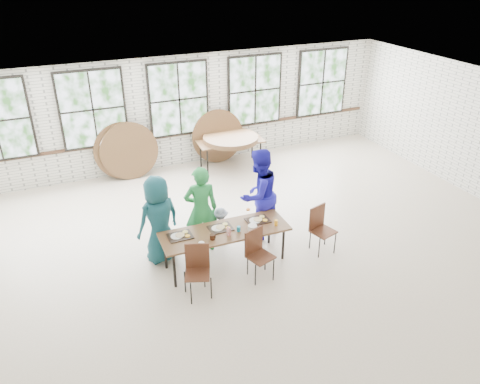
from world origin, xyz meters
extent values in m
plane|color=beige|center=(0.00, 0.00, 0.00)|extent=(12.00, 12.00, 0.00)
plane|color=white|center=(0.00, 0.00, 3.00)|extent=(12.00, 12.00, 0.00)
plane|color=silver|center=(0.00, 4.50, 1.50)|extent=(12.00, 0.00, 12.00)
plane|color=silver|center=(0.00, -4.50, 1.50)|extent=(12.00, 0.00, 12.00)
cube|color=#422819|center=(0.00, 4.47, 0.90)|extent=(11.80, 0.05, 0.08)
cube|color=black|center=(-2.20, 4.44, 1.88)|extent=(1.62, 0.05, 1.97)
cube|color=white|center=(-2.20, 4.41, 1.88)|extent=(1.50, 0.01, 1.85)
cube|color=black|center=(0.00, 4.44, 1.88)|extent=(1.62, 0.05, 1.97)
cube|color=white|center=(0.00, 4.41, 1.88)|extent=(1.50, 0.01, 1.85)
cube|color=black|center=(2.20, 4.44, 1.88)|extent=(1.62, 0.05, 1.97)
cube|color=white|center=(2.20, 4.41, 1.88)|extent=(1.50, 0.01, 1.85)
cube|color=black|center=(4.40, 4.44, 1.88)|extent=(1.62, 0.05, 1.97)
cube|color=white|center=(4.40, 4.41, 1.88)|extent=(1.50, 0.01, 1.85)
cube|color=brown|center=(-0.64, -0.36, 0.72)|extent=(2.42, 0.87, 0.04)
cylinder|color=black|center=(-1.72, -0.66, 0.35)|extent=(0.05, 0.05, 0.70)
cylinder|color=black|center=(-1.72, -0.06, 0.35)|extent=(0.05, 0.05, 0.70)
cylinder|color=black|center=(0.44, -0.66, 0.35)|extent=(0.05, 0.05, 0.70)
cylinder|color=black|center=(0.44, -0.06, 0.35)|extent=(0.05, 0.05, 0.70)
cube|color=#4F2A1A|center=(-1.42, -1.05, 0.45)|extent=(0.54, 0.52, 0.03)
cube|color=#4F2A1A|center=(-1.35, -0.87, 0.70)|extent=(0.40, 0.18, 0.50)
cylinder|color=black|center=(-1.60, -1.22, 0.22)|extent=(0.02, 0.02, 0.44)
cylinder|color=black|center=(-1.60, -0.88, 0.22)|extent=(0.02, 0.02, 0.44)
cylinder|color=black|center=(-1.24, -1.22, 0.22)|extent=(0.02, 0.02, 0.44)
cylinder|color=black|center=(-1.24, -0.88, 0.22)|extent=(0.02, 0.02, 0.44)
cube|color=#4F2A1A|center=(-0.21, -1.02, 0.45)|extent=(0.52, 0.51, 0.03)
cube|color=#4F2A1A|center=(-0.27, -0.84, 0.70)|extent=(0.41, 0.16, 0.50)
cylinder|color=black|center=(-0.39, -1.19, 0.22)|extent=(0.02, 0.02, 0.44)
cylinder|color=black|center=(-0.39, -0.85, 0.22)|extent=(0.02, 0.02, 0.44)
cylinder|color=black|center=(-0.03, -1.19, 0.22)|extent=(0.02, 0.02, 0.44)
cylinder|color=black|center=(-0.03, -0.85, 0.22)|extent=(0.02, 0.02, 0.44)
cube|color=#4F2A1A|center=(1.29, -0.74, 0.45)|extent=(0.52, 0.50, 0.03)
cube|color=#4F2A1A|center=(1.23, -0.56, 0.70)|extent=(0.41, 0.15, 0.50)
cylinder|color=black|center=(1.11, -0.91, 0.22)|extent=(0.02, 0.02, 0.44)
cylinder|color=black|center=(1.11, -0.57, 0.22)|extent=(0.02, 0.02, 0.44)
cylinder|color=black|center=(1.47, -0.91, 0.22)|extent=(0.02, 0.02, 0.44)
cylinder|color=black|center=(1.47, -0.57, 0.22)|extent=(0.02, 0.02, 0.44)
imported|color=navy|center=(-1.71, 0.29, 0.87)|extent=(0.98, 0.78, 1.75)
imported|color=#23833C|center=(-0.87, 0.29, 0.90)|extent=(0.72, 0.54, 1.80)
imported|color=#162C46|center=(-0.47, 0.29, 0.42)|extent=(0.61, 0.46, 0.83)
imported|color=#1D18AB|center=(0.36, 0.29, 0.97)|extent=(1.14, 1.02, 1.94)
cube|color=brown|center=(1.21, 3.83, 0.72)|extent=(1.83, 0.84, 0.04)
cylinder|color=black|center=(0.43, 3.56, 0.35)|extent=(0.04, 0.04, 0.70)
cylinder|color=black|center=(0.43, 4.11, 0.35)|extent=(0.04, 0.04, 0.70)
cylinder|color=black|center=(1.99, 3.56, 0.35)|extent=(0.04, 0.04, 0.70)
cylinder|color=black|center=(1.99, 4.11, 0.35)|extent=(0.04, 0.04, 0.70)
cube|color=black|center=(-1.46, -0.23, 0.75)|extent=(0.44, 0.33, 0.02)
cube|color=black|center=(-0.69, -0.27, 0.75)|extent=(0.44, 0.33, 0.02)
cube|color=black|center=(0.07, -0.29, 0.75)|extent=(0.44, 0.33, 0.02)
cylinder|color=black|center=(-0.95, -0.55, 0.79)|extent=(0.09, 0.09, 0.09)
cube|color=red|center=(-0.63, -0.53, 0.80)|extent=(0.06, 0.06, 0.11)
cylinder|color=teal|center=(-0.41, -0.49, 0.79)|extent=(0.07, 0.07, 0.10)
cylinder|color=orange|center=(0.32, -0.57, 0.80)|extent=(0.07, 0.07, 0.11)
cylinder|color=white|center=(-0.16, -0.55, 0.79)|extent=(0.17, 0.17, 0.10)
ellipsoid|color=white|center=(-1.19, -0.62, 0.76)|extent=(0.11, 0.11, 0.05)
ellipsoid|color=white|center=(-0.06, -0.38, 0.76)|extent=(0.11, 0.11, 0.05)
cylinder|color=brown|center=(1.21, 3.83, 0.76)|extent=(1.50, 1.50, 0.04)
cylinder|color=brown|center=(1.21, 3.83, 0.80)|extent=(1.50, 1.50, 0.04)
cylinder|color=brown|center=(1.21, 3.83, 0.85)|extent=(1.50, 1.50, 0.04)
cylinder|color=brown|center=(-1.61, 4.28, 0.73)|extent=(1.50, 0.28, 1.49)
cylinder|color=brown|center=(-1.47, 4.18, 0.73)|extent=(1.50, 0.29, 1.49)
cylinder|color=brown|center=(1.01, 4.28, 0.73)|extent=(1.50, 0.22, 1.50)
camera|label=1|loc=(-3.31, -7.22, 5.35)|focal=35.00mm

